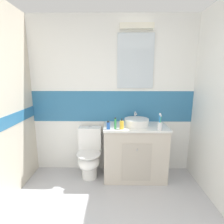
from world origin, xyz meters
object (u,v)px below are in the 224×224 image
soap_dispenser (122,125)px  toothpaste_tube_upright (115,123)px  sink_basin (136,122)px  toothbrush_cup (160,125)px  toilet (89,154)px  lotion_bottle_short (108,125)px

soap_dispenser → toothpaste_tube_upright: toothpaste_tube_upright is taller
sink_basin → toothbrush_cup: 0.37m
toilet → lotion_bottle_short: 0.64m
sink_basin → toilet: (-0.73, -0.02, -0.54)m
sink_basin → lotion_bottle_short: bearing=-154.6°
toothpaste_tube_upright → sink_basin: bearing=29.8°
toothbrush_cup → lotion_bottle_short: toothbrush_cup is taller
soap_dispenser → lotion_bottle_short: bearing=-177.9°
toothbrush_cup → soap_dispenser: bearing=178.3°
toilet → toothbrush_cup: 1.18m
lotion_bottle_short → soap_dispenser: bearing=2.1°
toilet → sink_basin: bearing=1.4°
lotion_bottle_short → toothbrush_cup: bearing=-0.7°
toothbrush_cup → lotion_bottle_short: bearing=179.3°
toothpaste_tube_upright → soap_dispenser: bearing=-4.9°
soap_dispenser → lotion_bottle_short: (-0.19, -0.01, -0.01)m
toothbrush_cup → lotion_bottle_short: 0.73m
sink_basin → lotion_bottle_short: size_ratio=3.50×
toilet → soap_dispenser: 0.76m
lotion_bottle_short → toothpaste_tube_upright: bearing=8.6°
toothpaste_tube_upright → toothbrush_cup: bearing=-2.2°
toilet → lotion_bottle_short: (0.31, -0.18, 0.54)m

